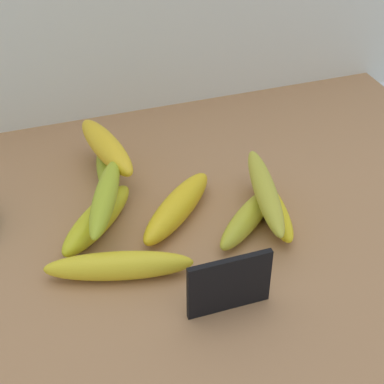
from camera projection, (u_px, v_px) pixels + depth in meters
The scene contains 11 objects.
counter_top at pixel (178, 245), 89.96cm from camera, with size 110.00×76.00×3.00cm, color #A9784F.
chalkboard_sign at pixel (229, 286), 75.96cm from camera, with size 11.00×1.80×8.40cm.
banana_0 at pixel (97, 219), 89.02cm from camera, with size 17.09×4.21×4.21cm, color gold.
banana_1 at pixel (274, 209), 91.44cm from camera, with size 16.10×3.57×3.57cm, color yellow.
banana_2 at pixel (177, 207), 91.17cm from camera, with size 18.56×4.32×4.32cm, color yellow.
banana_3 at pixel (107, 168), 100.06cm from camera, with size 15.16×3.58×3.58cm, color #9BB427.
banana_4 at pixel (119, 266), 81.47cm from camera, with size 20.09×3.94×3.94cm, color yellow.
banana_5 at pixel (248, 218), 89.76cm from camera, with size 15.83×3.55×3.55cm, color gold.
banana_6 at pixel (105, 197), 87.06cm from camera, with size 18.14×3.25×3.25cm, color #A4B829.
banana_7 at pixel (106, 147), 97.96cm from camera, with size 17.88×4.16×4.16cm, color yellow.
banana_8 at pixel (265, 190), 89.45cm from camera, with size 20.86×3.25×3.25cm, color gold.
Camera 1 is at (-19.40, -64.02, 62.19)cm, focal length 56.98 mm.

